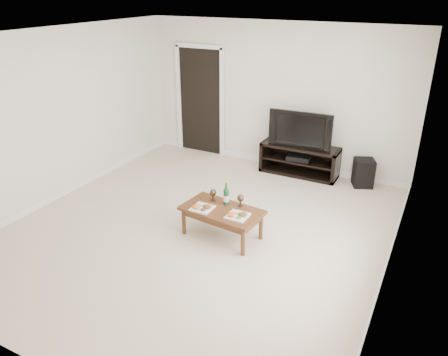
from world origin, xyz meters
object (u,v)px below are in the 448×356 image
Objects in this scene: television at (302,128)px; subwoofer at (363,173)px; media_console at (299,160)px; coffee_table at (222,223)px.

television is 2.33× the size of subwoofer.
coffee_table is at bearing -95.37° from media_console.
television is (0.00, 0.00, 0.59)m from media_console.
television is at bearing 0.00° from media_console.
subwoofer is (1.12, 0.03, -0.04)m from media_console.
subwoofer is at bearing 62.00° from coffee_table.
coffee_table is at bearing -141.09° from subwoofer.
coffee_table is at bearing -98.17° from television.
media_console is at bearing 84.63° from coffee_table.
media_console is 2.91× the size of subwoofer.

